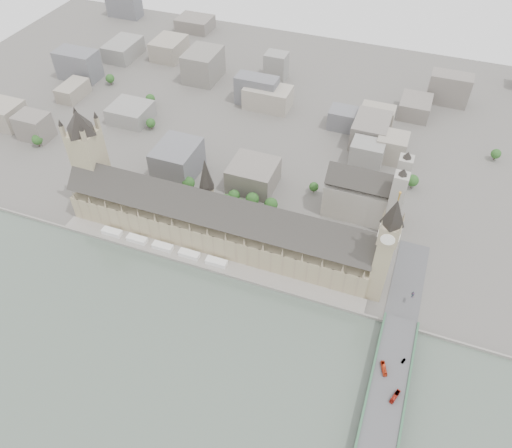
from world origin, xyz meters
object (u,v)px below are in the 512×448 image
(palace_of_westminster, at_px, (217,222))
(car_approach, at_px, (413,295))
(victoria_tower, at_px, (89,156))
(red_bus_south, at_px, (395,396))
(westminster_bridge, at_px, (383,412))
(elizabeth_tower, at_px, (386,244))
(car_silver, at_px, (403,361))
(westminster_abbey, at_px, (366,195))
(red_bus_north, at_px, (384,368))

(palace_of_westminster, height_order, car_approach, palace_of_westminster)
(victoria_tower, bearing_deg, red_bus_south, -19.79)
(westminster_bridge, relative_size, car_approach, 63.40)
(victoria_tower, xyz_separation_m, westminster_bridge, (284.00, -113.50, -50.08))
(elizabeth_tower, height_order, westminster_bridge, elizabeth_tower)
(palace_of_westminster, relative_size, car_silver, 62.59)
(westminster_abbey, bearing_deg, victoria_tower, -163.50)
(elizabeth_tower, height_order, red_bus_north, elizabeth_tower)
(red_bus_north, relative_size, car_silver, 2.59)
(victoria_tower, bearing_deg, car_approach, -3.28)
(westminster_bridge, xyz_separation_m, westminster_abbey, (-51.08, 182.50, 19.96))
(car_approach, bearing_deg, elizabeth_tower, -176.46)
(victoria_tower, bearing_deg, westminster_bridge, -21.78)
(victoria_tower, height_order, car_silver, victoria_tower)
(palace_of_westminster, bearing_deg, westminster_bridge, -33.49)
(westminster_bridge, bearing_deg, elizabeth_tower, 104.11)
(victoria_tower, relative_size, red_bus_south, 9.27)
(palace_of_westminster, xyz_separation_m, car_silver, (168.30, -69.51, -11.76))
(victoria_tower, distance_m, red_bus_south, 310.19)
(westminster_abbey, distance_m, red_bus_south, 182.35)
(palace_of_westminster, xyz_separation_m, elizabeth_tower, (138.00, -11.70, 35.38))
(westminster_abbey, xyz_separation_m, car_silver, (57.38, -144.81, -14.13))
(car_silver, bearing_deg, westminster_bridge, -79.32)
(victoria_tower, distance_m, car_silver, 303.28)
(westminster_abbey, height_order, car_approach, westminster_abbey)
(westminster_abbey, relative_size, car_silver, 16.06)
(westminster_bridge, bearing_deg, palace_of_westminster, 146.51)
(car_silver, relative_size, car_approach, 0.83)
(car_approach, bearing_deg, westminster_abbey, 123.58)
(westminster_bridge, bearing_deg, car_silver, 80.51)
(westminster_bridge, relative_size, red_bus_south, 30.12)
(victoria_tower, xyz_separation_m, red_bus_north, (278.70, -86.64, -43.43))
(red_bus_south, bearing_deg, car_approach, 109.50)
(victoria_tower, bearing_deg, red_bus_north, -17.27)
(palace_of_westminster, bearing_deg, elizabeth_tower, -4.85)
(car_silver, bearing_deg, victoria_tower, -174.47)
(westminster_abbey, height_order, red_bus_north, westminster_abbey)
(car_silver, bearing_deg, palace_of_westminster, 177.73)
(victoria_tower, height_order, westminster_abbey, victoria_tower)
(elizabeth_tower, bearing_deg, car_silver, -62.34)
(red_bus_north, bearing_deg, palace_of_westminster, 132.35)
(westminster_abbey, height_order, car_silver, westminster_abbey)
(car_silver, bearing_deg, red_bus_south, -72.50)
(elizabeth_tower, relative_size, victoria_tower, 1.07)
(victoria_tower, height_order, red_bus_south, victoria_tower)
(victoria_tower, relative_size, car_approach, 19.51)
(victoria_tower, distance_m, car_approach, 292.36)
(elizabeth_tower, relative_size, car_silver, 25.39)
(victoria_tower, relative_size, westminster_bridge, 0.31)
(red_bus_south, distance_m, car_silver, 28.23)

